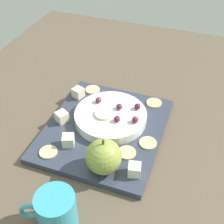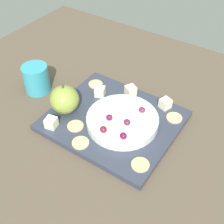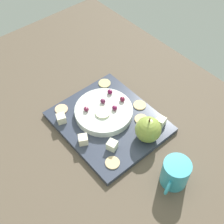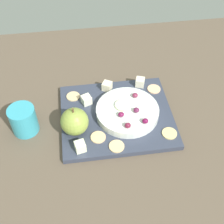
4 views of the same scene
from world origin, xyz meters
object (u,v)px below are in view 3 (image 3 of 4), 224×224
Objects in this scene: serving_dish at (104,111)px; cracker_3 at (112,163)px; cracker_2 at (141,119)px; cheese_cube_0 at (83,140)px; cracker_1 at (61,109)px; apple_slice_0 at (102,112)px; platter at (109,122)px; cracker_0 at (105,83)px; grape_3 at (115,108)px; grape_0 at (86,109)px; apple_whole at (148,130)px; cracker_4 at (140,105)px; cheese_cube_2 at (61,119)px; grape_4 at (110,92)px; cheese_cube_1 at (112,145)px; grape_2 at (103,101)px; cheese_cube_3 at (161,121)px; grape_1 at (122,99)px; cup at (175,173)px.

serving_dish reaches higher than cracker_3.
cheese_cube_0 is at bearing 75.45° from cracker_2.
apple_slice_0 is at bearing -144.44° from cracker_1.
cracker_0 is at bearing -34.84° from platter.
grape_3 is at bearing -42.68° from cracker_3.
grape_0 is 1.00× the size of grape_3.
apple_whole reaches higher than cracker_3.
cracker_4 is at bearing -90.87° from cheese_cube_0.
grape_4 is at bearing -97.48° from cheese_cube_2.
platter is 10.47cm from cheese_cube_1.
grape_2 is at bearing 12.58° from grape_3.
apple_whole is at bearing -173.23° from grape_3.
grape_2 is at bearing -42.00° from apple_slice_0.
cracker_1 is 2.42× the size of grape_0.
cracker_0 reaches higher than platter.
cheese_cube_2 is 21.83cm from cracker_3.
cheese_cube_1 is at bearing 69.31° from apple_whole.
cracker_2 is at bearing 140.77° from cracker_4.
grape_0 is at bearing -15.28° from cracker_3.
grape_1 reaches higher than cheese_cube_3.
apple_whole is at bearing -89.94° from cracker_3.
cracker_1 is (10.27, 9.30, -0.98)cm from serving_dish.
apple_whole is 2.88× the size of cheese_cube_1.
grape_0 is at bearing 118.73° from cracker_0.
cheese_cube_0 is 19.64cm from cracker_2.
grape_3 is at bearing -76.35° from platter.
cracker_4 is 2.42× the size of grape_0.
grape_0 is at bearing -113.19° from cheese_cube_2.
grape_4 is at bearing 6.79° from cracker_2.
serving_dish is 18.05cm from cheese_cube_3.
grape_4 reaches higher than apple_slice_0.
cheese_cube_3 is at bearing -163.83° from grape_1.
cracker_1 is 1.00× the size of cracker_3.
grape_3 is (2.52, 8.66, 2.87)cm from cracker_4.
cheese_cube_1 is at bearing 128.88° from grape_1.
apple_whole is 7.16cm from cheese_cube_3.
cracker_4 is 2.42× the size of grape_1.
grape_1 reaches higher than cheese_cube_0.
cracker_0 is (25.80, -4.78, -3.68)cm from apple_whole.
serving_dish is 4.41× the size of cracker_4.
cheese_cube_2 is 4.95cm from cracker_1.
cracker_3 is 18.05cm from grape_3.
cracker_2 is at bearing -173.21° from grape_4.
grape_3 reaches higher than platter.
apple_slice_0 is (1.43, 3.84, -0.42)cm from grape_3.
serving_dish is 18.18cm from cracker_3.
cheese_cube_0 and cheese_cube_3 have the same top height.
cracker_2 is at bearing -19.81° from cup.
grape_4 is (6.23, -3.33, 0.03)cm from grape_3.
serving_dish is at bearing 14.84° from apple_whole.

